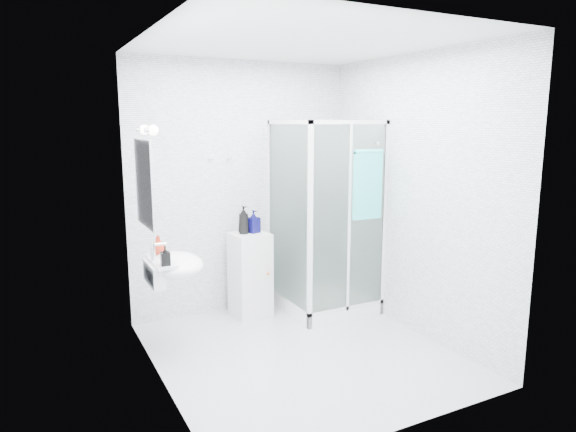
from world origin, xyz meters
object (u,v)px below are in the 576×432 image
shampoo_bottle_a (244,220)px  shampoo_bottle_b (254,221)px  shower_enclosure (322,271)px  hand_towel (368,183)px  soap_dispenser_black (165,256)px  soap_dispenser_orange (158,245)px  storage_cabinet (250,275)px  wall_basin (173,266)px

shampoo_bottle_a → shampoo_bottle_b: (0.11, 0.00, -0.03)m
shower_enclosure → shampoo_bottle_a: shower_enclosure is taller
hand_towel → soap_dispenser_black: (-2.02, -0.10, -0.46)m
shampoo_bottle_b → soap_dispenser_black: (-1.10, -0.78, -0.04)m
soap_dispenser_orange → hand_towel: bearing=-7.2°
storage_cabinet → soap_dispenser_orange: bearing=-161.4°
wall_basin → soap_dispenser_orange: soap_dispenser_orange is taller
hand_towel → shampoo_bottle_b: size_ratio=2.94×
shampoo_bottle_a → soap_dispenser_orange: bearing=-156.2°
hand_towel → soap_dispenser_black: hand_towel is taller
wall_basin → hand_towel: 2.01m
hand_towel → shampoo_bottle_a: hand_towel is taller
shower_enclosure → wall_basin: 1.72m
wall_basin → storage_cabinet: bearing=31.2°
hand_towel → soap_dispenser_orange: size_ratio=4.05×
soap_dispenser_black → storage_cabinet: bearing=36.0°
soap_dispenser_orange → soap_dispenser_black: 0.36m
storage_cabinet → shampoo_bottle_a: 0.58m
soap_dispenser_orange → soap_dispenser_black: soap_dispenser_orange is taller
shower_enclosure → shampoo_bottle_a: size_ratio=7.04×
shampoo_bottle_b → soap_dispenser_orange: bearing=-158.3°
soap_dispenser_black → shampoo_bottle_b: bearing=35.4°
shower_enclosure → shampoo_bottle_a: bearing=160.5°
wall_basin → shower_enclosure: bearing=10.8°
storage_cabinet → shower_enclosure: bearing=-23.3°
hand_towel → shampoo_bottle_b: hand_towel is taller
storage_cabinet → soap_dispenser_black: (-1.05, -0.76, 0.51)m
shampoo_bottle_a → soap_dispenser_orange: (-0.96, -0.42, -0.06)m
shampoo_bottle_a → wall_basin: bearing=-146.5°
storage_cabinet → soap_dispenser_black: size_ratio=5.46×
hand_towel → shampoo_bottle_b: bearing=143.5°
shampoo_bottle_b → soap_dispenser_orange: shampoo_bottle_b is taller
soap_dispenser_black → wall_basin: bearing=61.6°
shampoo_bottle_a → shampoo_bottle_b: bearing=1.5°
shampoo_bottle_b → soap_dispenser_orange: 1.15m
shampoo_bottle_b → soap_dispenser_black: bearing=-144.6°
soap_dispenser_black → soap_dispenser_orange: bearing=85.3°
storage_cabinet → shampoo_bottle_b: size_ratio=3.75×
storage_cabinet → shampoo_bottle_a: size_ratio=3.06×
shampoo_bottle_a → storage_cabinet: bearing=-13.6°
shower_enclosure → soap_dispenser_black: size_ratio=12.57×
soap_dispenser_orange → wall_basin: bearing=-66.1°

